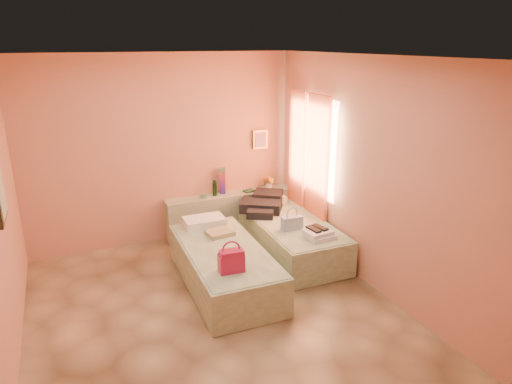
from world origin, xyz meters
TOP-DOWN VIEW (x-y plane):
  - ground at (0.00, 0.00)m, footprint 4.50×4.50m
  - room_walls at (0.21, 0.57)m, footprint 4.02×4.51m
  - headboard_ledge at (0.98, 2.10)m, footprint 2.05×0.30m
  - bed_left at (0.32, 0.56)m, footprint 0.95×2.02m
  - bed_right at (1.50, 1.05)m, footprint 0.95×2.02m
  - water_bottle at (0.73, 2.11)m, footprint 0.07×0.07m
  - rainbow_box at (0.88, 2.17)m, footprint 0.12×0.12m
  - small_dish at (0.54, 2.10)m, footprint 0.15×0.15m
  - green_book at (1.30, 2.08)m, footprint 0.20×0.17m
  - flower_vase at (1.65, 2.10)m, footprint 0.19×0.19m
  - magenta_handbag at (0.20, -0.03)m, footprint 0.29×0.18m
  - khaki_garment at (0.41, 0.97)m, footprint 0.37×0.31m
  - clothes_pile at (1.35, 1.60)m, footprint 0.87×0.87m
  - blue_handbag at (1.37, 0.76)m, footprint 0.29×0.13m
  - towel_stack at (1.58, 0.36)m, footprint 0.36×0.32m
  - sandal_pair at (1.56, 0.41)m, footprint 0.21×0.26m

SIDE VIEW (x-z plane):
  - ground at x=0.00m, z-range 0.00..0.00m
  - bed_left at x=0.32m, z-range 0.00..0.50m
  - bed_right at x=1.50m, z-range 0.00..0.50m
  - headboard_ledge at x=0.98m, z-range 0.00..0.65m
  - khaki_garment at x=0.41m, z-range 0.50..0.56m
  - towel_stack at x=1.58m, z-range 0.50..0.60m
  - blue_handbag at x=1.37m, z-range 0.50..0.68m
  - clothes_pile at x=1.35m, z-range 0.50..0.70m
  - sandal_pair at x=1.56m, z-range 0.60..0.62m
  - magenta_handbag at x=0.20m, z-range 0.50..0.76m
  - small_dish at x=0.54m, z-range 0.65..0.68m
  - green_book at x=1.30m, z-range 0.65..0.68m
  - flower_vase at x=1.65m, z-range 0.65..0.89m
  - water_bottle at x=0.73m, z-range 0.65..0.89m
  - rainbow_box at x=0.88m, z-range 0.65..1.06m
  - room_walls at x=0.21m, z-range 0.38..3.19m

